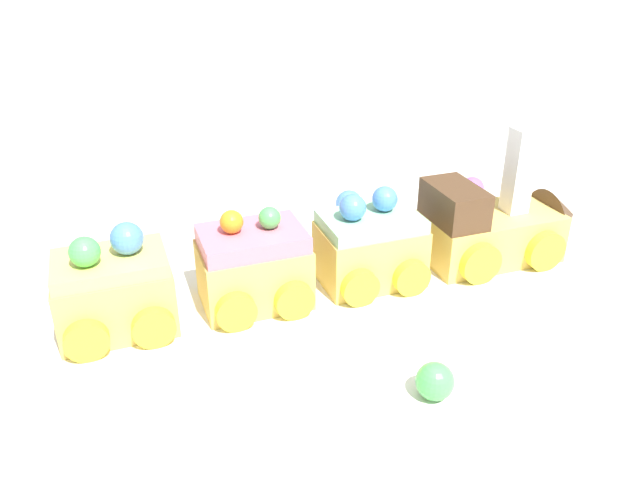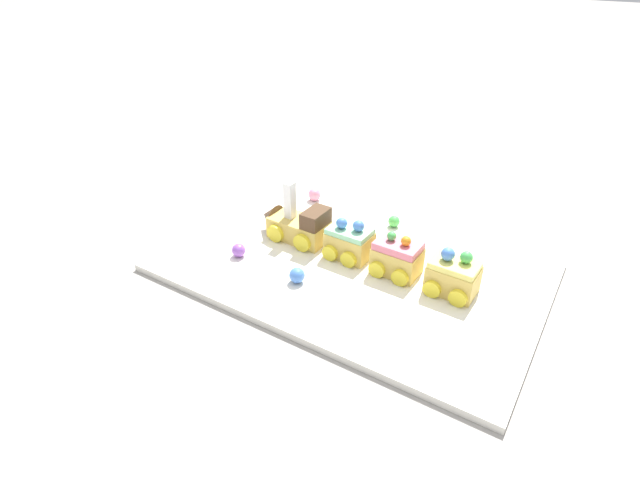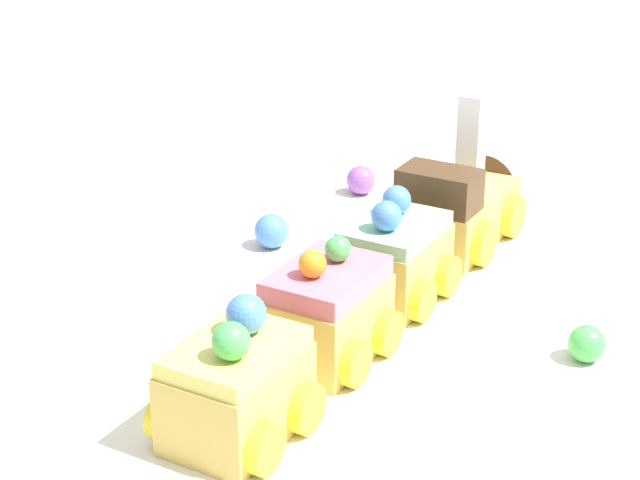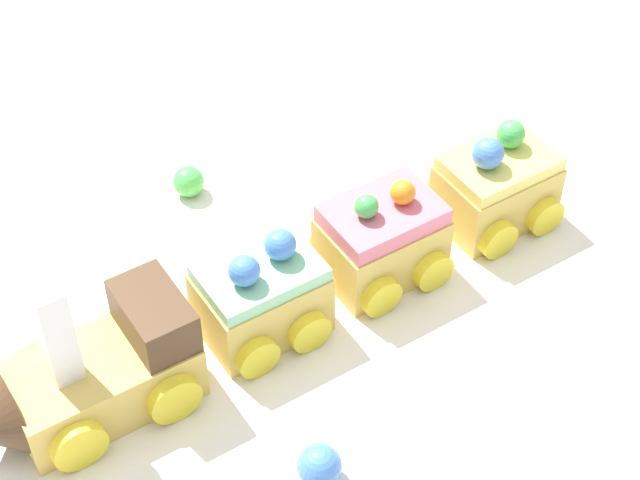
{
  "view_description": "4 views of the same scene",
  "coord_description": "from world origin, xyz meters",
  "px_view_note": "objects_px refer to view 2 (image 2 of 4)",
  "views": [
    {
      "loc": [
        -0.17,
        -0.39,
        0.26
      ],
      "look_at": [
        -0.02,
        -0.01,
        0.05
      ],
      "focal_mm": 35.0,
      "sensor_mm": 36.0,
      "label": 1
    },
    {
      "loc": [
        -0.33,
        0.63,
        0.49
      ],
      "look_at": [
        0.04,
        0.04,
        0.06
      ],
      "focal_mm": 28.0,
      "sensor_mm": 36.0,
      "label": 2
    },
    {
      "loc": [
        -0.57,
        -0.28,
        0.33
      ],
      "look_at": [
        -0.02,
        0.02,
        0.06
      ],
      "focal_mm": 60.0,
      "sensor_mm": 36.0,
      "label": 3
    },
    {
      "loc": [
        0.23,
        0.37,
        0.53
      ],
      "look_at": [
        -0.03,
        -0.01,
        0.07
      ],
      "focal_mm": 60.0,
      "sensor_mm": 36.0,
      "label": 4
    }
  ],
  "objects_px": {
    "cake_car_mint": "(349,242)",
    "gumball_pink": "(314,195)",
    "gumball_green": "(394,221)",
    "gumball_purple": "(239,250)",
    "cake_car_lemon": "(453,276)",
    "gumball_blue": "(297,275)",
    "cake_car_strawberry": "(397,258)",
    "cake_train_locomotive": "(295,224)"
  },
  "relations": [
    {
      "from": "cake_car_mint",
      "to": "gumball_purple",
      "type": "distance_m",
      "value": 0.19
    },
    {
      "from": "cake_car_mint",
      "to": "cake_car_lemon",
      "type": "distance_m",
      "value": 0.19
    },
    {
      "from": "gumball_blue",
      "to": "cake_car_strawberry",
      "type": "bearing_deg",
      "value": -137.9
    },
    {
      "from": "cake_car_mint",
      "to": "gumball_green",
      "type": "bearing_deg",
      "value": -98.03
    },
    {
      "from": "cake_car_mint",
      "to": "cake_train_locomotive",
      "type": "bearing_deg",
      "value": -0.06
    },
    {
      "from": "gumball_purple",
      "to": "gumball_blue",
      "type": "distance_m",
      "value": 0.13
    },
    {
      "from": "cake_car_mint",
      "to": "gumball_pink",
      "type": "relative_size",
      "value": 2.84
    },
    {
      "from": "cake_car_strawberry",
      "to": "gumball_purple",
      "type": "relative_size",
      "value": 3.15
    },
    {
      "from": "cake_car_lemon",
      "to": "gumball_pink",
      "type": "relative_size",
      "value": 2.84
    },
    {
      "from": "gumball_green",
      "to": "gumball_blue",
      "type": "height_order",
      "value": "gumball_blue"
    },
    {
      "from": "gumball_purple",
      "to": "gumball_green",
      "type": "height_order",
      "value": "gumball_purple"
    },
    {
      "from": "gumball_purple",
      "to": "cake_car_mint",
      "type": "bearing_deg",
      "value": -147.23
    },
    {
      "from": "gumball_purple",
      "to": "gumball_pink",
      "type": "height_order",
      "value": "gumball_pink"
    },
    {
      "from": "gumball_green",
      "to": "gumball_pink",
      "type": "xyz_separation_m",
      "value": [
        0.19,
        -0.01,
        0.0
      ]
    },
    {
      "from": "cake_train_locomotive",
      "to": "gumball_green",
      "type": "relative_size",
      "value": 6.09
    },
    {
      "from": "cake_train_locomotive",
      "to": "cake_car_lemon",
      "type": "relative_size",
      "value": 1.8
    },
    {
      "from": "cake_train_locomotive",
      "to": "gumball_blue",
      "type": "relative_size",
      "value": 5.34
    },
    {
      "from": "cake_car_lemon",
      "to": "cake_car_mint",
      "type": "bearing_deg",
      "value": 0.09
    },
    {
      "from": "cake_car_mint",
      "to": "gumball_purple",
      "type": "xyz_separation_m",
      "value": [
        0.16,
        0.1,
        -0.02
      ]
    },
    {
      "from": "gumball_pink",
      "to": "gumball_green",
      "type": "bearing_deg",
      "value": 176.01
    },
    {
      "from": "cake_car_mint",
      "to": "cake_car_strawberry",
      "type": "bearing_deg",
      "value": -179.94
    },
    {
      "from": "gumball_purple",
      "to": "gumball_blue",
      "type": "relative_size",
      "value": 0.94
    },
    {
      "from": "cake_car_mint",
      "to": "cake_car_lemon",
      "type": "relative_size",
      "value": 1.0
    },
    {
      "from": "cake_train_locomotive",
      "to": "cake_car_strawberry",
      "type": "distance_m",
      "value": 0.21
    },
    {
      "from": "gumball_pink",
      "to": "gumball_blue",
      "type": "bearing_deg",
      "value": 117.37
    },
    {
      "from": "cake_car_lemon",
      "to": "gumball_blue",
      "type": "relative_size",
      "value": 2.96
    },
    {
      "from": "cake_train_locomotive",
      "to": "cake_car_mint",
      "type": "relative_size",
      "value": 1.8
    },
    {
      "from": "cake_train_locomotive",
      "to": "cake_car_strawberry",
      "type": "relative_size",
      "value": 1.8
    },
    {
      "from": "cake_train_locomotive",
      "to": "gumball_purple",
      "type": "xyz_separation_m",
      "value": [
        0.05,
        0.11,
        -0.02
      ]
    },
    {
      "from": "cake_car_mint",
      "to": "gumball_pink",
      "type": "distance_m",
      "value": 0.22
    },
    {
      "from": "cake_train_locomotive",
      "to": "gumball_pink",
      "type": "bearing_deg",
      "value": -69.37
    },
    {
      "from": "cake_car_lemon",
      "to": "gumball_purple",
      "type": "relative_size",
      "value": 3.15
    },
    {
      "from": "cake_train_locomotive",
      "to": "cake_car_lemon",
      "type": "distance_m",
      "value": 0.3
    },
    {
      "from": "cake_car_strawberry",
      "to": "cake_car_lemon",
      "type": "bearing_deg",
      "value": -179.88
    },
    {
      "from": "gumball_purple",
      "to": "gumball_pink",
      "type": "xyz_separation_m",
      "value": [
        0.01,
        -0.25,
        0.0
      ]
    },
    {
      "from": "cake_train_locomotive",
      "to": "gumball_purple",
      "type": "bearing_deg",
      "value": 68.12
    },
    {
      "from": "cake_car_mint",
      "to": "cake_car_strawberry",
      "type": "distance_m",
      "value": 0.09
    },
    {
      "from": "cake_car_lemon",
      "to": "gumball_pink",
      "type": "xyz_separation_m",
      "value": [
        0.35,
        -0.15,
        -0.01
      ]
    },
    {
      "from": "cake_train_locomotive",
      "to": "gumball_pink",
      "type": "distance_m",
      "value": 0.16
    },
    {
      "from": "cake_car_lemon",
      "to": "gumball_purple",
      "type": "bearing_deg",
      "value": 17.31
    },
    {
      "from": "cake_train_locomotive",
      "to": "cake_car_strawberry",
      "type": "bearing_deg",
      "value": 179.99
    },
    {
      "from": "cake_car_strawberry",
      "to": "cake_car_lemon",
      "type": "relative_size",
      "value": 1.0
    }
  ]
}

